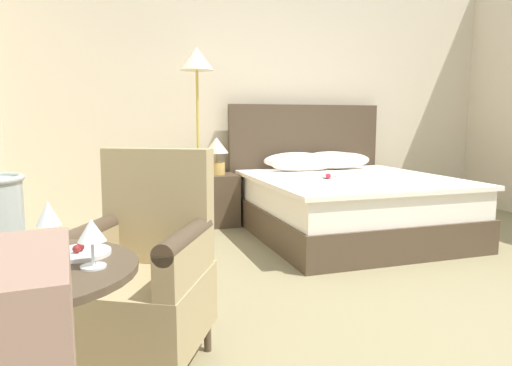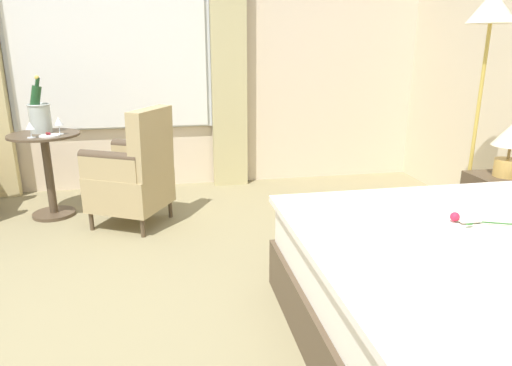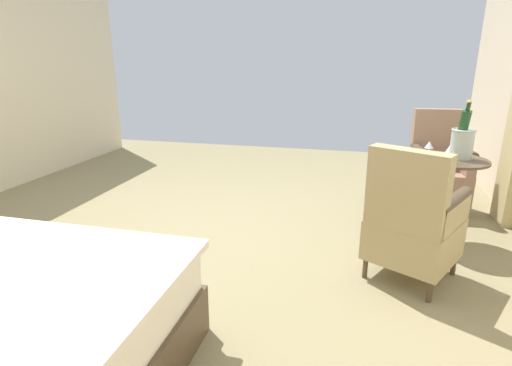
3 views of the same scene
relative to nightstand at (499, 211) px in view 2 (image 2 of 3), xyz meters
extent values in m
plane|color=#8C815B|center=(0.75, -2.91, -0.27)|extent=(8.03, 8.03, 0.00)
cube|color=beige|center=(-2.14, -2.91, 1.16)|extent=(0.12, 6.65, 2.87)
cube|color=white|center=(-2.06, -2.91, 1.27)|extent=(0.02, 1.96, 1.81)
cube|color=white|center=(-2.03, -2.91, 1.27)|extent=(0.02, 1.87, 1.77)
cube|color=#C3B781|center=(-1.98, -1.75, 1.05)|extent=(0.10, 0.36, 2.64)
cube|color=#4E3D2C|center=(1.11, -0.82, -0.13)|extent=(1.75, 1.97, 0.29)
cube|color=white|center=(1.11, -0.82, 0.14)|extent=(1.70, 1.91, 0.25)
cube|color=white|center=(1.11, -0.88, 0.29)|extent=(1.79, 1.85, 0.04)
cylinder|color=#2D6628|center=(0.90, -0.77, 0.32)|extent=(0.17, 0.38, 0.01)
sphere|color=#DB2342|center=(0.82, -0.96, 0.34)|extent=(0.05, 0.05, 0.05)
ellipsoid|color=#33702D|center=(0.90, -0.93, 0.32)|extent=(0.03, 0.05, 0.01)
cube|color=white|center=(0.84, -0.90, 0.32)|extent=(0.08, 0.11, 0.00)
cube|color=#4E3D2C|center=(0.00, 0.00, 0.00)|extent=(0.41, 0.42, 0.54)
cylinder|color=tan|center=(0.00, 0.00, 0.34)|extent=(0.18, 0.18, 0.13)
cylinder|color=olive|center=(0.00, 0.00, 0.45)|extent=(0.02, 0.02, 0.10)
cone|color=beige|center=(0.00, 0.00, 0.58)|extent=(0.26, 0.26, 0.16)
cylinder|color=gold|center=(-0.22, -0.13, -0.26)|extent=(0.28, 0.28, 0.03)
cylinder|color=gold|center=(-0.22, -0.13, 0.54)|extent=(0.03, 0.03, 1.57)
cone|color=#EFE5C6|center=(-0.22, -0.13, 1.44)|extent=(0.33, 0.33, 0.22)
cylinder|color=#4E3D2C|center=(-1.31, -3.44, -0.26)|extent=(0.36, 0.36, 0.03)
cylinder|color=#4E3D2C|center=(-1.31, -3.44, 0.09)|extent=(0.07, 0.07, 0.72)
cylinder|color=#4E3D2C|center=(-1.31, -3.44, 0.46)|extent=(0.58, 0.58, 0.02)
cylinder|color=#AFB8AF|center=(-1.37, -3.46, 0.58)|extent=(0.18, 0.18, 0.24)
torus|color=#AFB8AF|center=(-1.37, -3.46, 0.70)|extent=(0.19, 0.19, 0.02)
cylinder|color=white|center=(-1.37, -3.46, 0.68)|extent=(0.15, 0.15, 0.03)
cylinder|color=#1E4723|center=(-1.37, -3.49, 0.73)|extent=(0.08, 0.13, 0.28)
cylinder|color=#193D1E|center=(-1.38, -3.45, 0.89)|extent=(0.03, 0.05, 0.08)
sphere|color=gold|center=(-1.38, -3.45, 0.93)|extent=(0.04, 0.04, 0.04)
cylinder|color=white|center=(-1.13, -3.49, 0.47)|extent=(0.07, 0.07, 0.01)
cylinder|color=white|center=(-1.13, -3.49, 0.50)|extent=(0.01, 0.01, 0.06)
cone|color=white|center=(-1.13, -3.49, 0.57)|extent=(0.07, 0.07, 0.06)
cylinder|color=white|center=(-1.25, -3.29, 0.47)|extent=(0.06, 0.06, 0.01)
cylinder|color=white|center=(-1.25, -3.29, 0.51)|extent=(0.01, 0.01, 0.07)
cone|color=white|center=(-1.25, -3.29, 0.58)|extent=(0.07, 0.07, 0.07)
cylinder|color=white|center=(-1.17, -3.36, 0.47)|extent=(0.16, 0.16, 0.01)
sphere|color=maroon|center=(-1.17, -3.36, 0.49)|extent=(0.02, 0.02, 0.02)
sphere|color=maroon|center=(-1.18, -3.38, 0.49)|extent=(0.02, 0.02, 0.02)
sphere|color=maroon|center=(-1.17, -3.36, 0.49)|extent=(0.02, 0.02, 0.02)
cylinder|color=#4E3D2C|center=(-1.29, -2.83, -0.19)|extent=(0.04, 0.04, 0.16)
cylinder|color=#4E3D2C|center=(-0.89, -3.05, -0.19)|extent=(0.04, 0.04, 0.16)
cylinder|color=#4E3D2C|center=(-1.07, -2.41, -0.19)|extent=(0.04, 0.04, 0.16)
cylinder|color=#4E3D2C|center=(-0.66, -2.63, -0.19)|extent=(0.04, 0.04, 0.16)
cube|color=tan|center=(-0.98, -2.73, 0.03)|extent=(0.74, 0.75, 0.29)
cube|color=tan|center=(-0.87, -2.53, 0.44)|extent=(0.51, 0.36, 0.54)
cube|color=tan|center=(-1.18, -2.64, 0.27)|extent=(0.32, 0.49, 0.18)
cylinder|color=#4E3D2C|center=(-1.18, -2.64, 0.36)|extent=(0.32, 0.49, 0.09)
cube|color=tan|center=(-0.79, -2.85, 0.27)|extent=(0.32, 0.49, 0.18)
cylinder|color=#4E3D2C|center=(-0.79, -2.85, 0.36)|extent=(0.32, 0.49, 0.09)
camera|label=1|loc=(-1.08, -4.70, 0.84)|focal=32.00mm
camera|label=2|loc=(2.79, -2.38, 1.18)|focal=32.00mm
camera|label=3|loc=(-0.52, 0.06, 1.25)|focal=28.00mm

